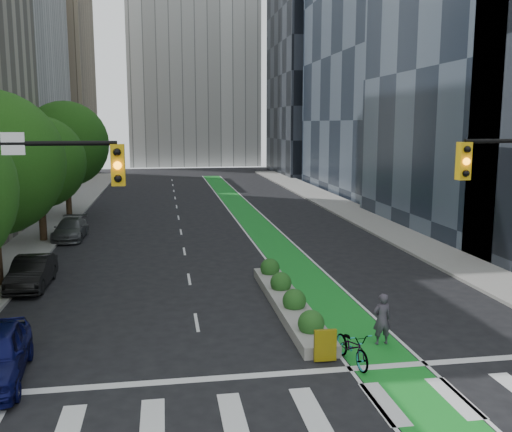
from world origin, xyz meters
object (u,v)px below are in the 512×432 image
object	(u,v)px
median_planter	(288,299)
parked_car_left_far	(70,229)
parked_car_left_mid	(32,272)
bicycle	(352,347)
cyclist	(382,319)

from	to	relation	value
median_planter	parked_car_left_far	xyz separation A→B (m)	(-10.70, 15.68, 0.28)
parked_car_left_mid	median_planter	bearing A→B (deg)	-22.96
bicycle	cyclist	size ratio (longest dim) A/B	1.16
parked_car_left_mid	parked_car_left_far	bearing A→B (deg)	90.79
bicycle	parked_car_left_far	world-z (taller)	parked_car_left_far
median_planter	cyclist	world-z (taller)	cyclist
median_planter	parked_car_left_far	distance (m)	18.99
parked_car_left_far	parked_car_left_mid	bearing A→B (deg)	-88.85
bicycle	cyclist	distance (m)	1.98
bicycle	cyclist	world-z (taller)	cyclist
bicycle	parked_car_left_mid	distance (m)	15.34
median_planter	cyclist	distance (m)	4.74
parked_car_left_mid	parked_car_left_far	distance (m)	10.98
median_planter	bicycle	world-z (taller)	median_planter
median_planter	parked_car_left_mid	distance (m)	11.69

